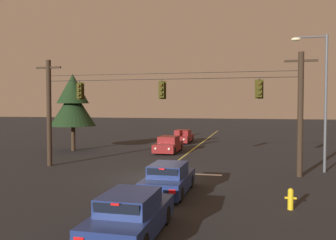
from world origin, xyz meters
name	(u,v)px	position (x,y,z in m)	size (l,w,h in m)	color
ground_plane	(155,178)	(0.00, 0.00, 0.00)	(180.00, 180.00, 0.00)	black
lane_centre_stripe	(183,157)	(0.00, 8.25, 0.00)	(0.14, 60.00, 0.01)	#D1C64C
stop_bar_paint	(193,174)	(1.90, 1.65, 0.00)	(3.40, 0.36, 0.01)	silver
signal_span_assembly	(164,112)	(0.00, 2.25, 3.68)	(17.65, 0.32, 7.07)	#2D2116
traffic_light_leftmost	(80,91)	(-5.67, 2.23, 5.01)	(0.48, 0.41, 1.22)	black
traffic_light_left_inner	(162,90)	(-0.16, 2.23, 5.01)	(0.48, 0.41, 1.22)	black
traffic_light_centre	(259,89)	(5.66, 2.23, 5.01)	(0.48, 0.41, 1.22)	black
car_waiting_near_lane	(169,179)	(1.53, -3.13, 0.65)	(1.80, 4.33, 1.39)	navy
car_oncoming_lead	(169,145)	(-1.72, 10.72, 0.65)	(1.80, 4.42, 1.39)	maroon
car_oncoming_trailing	(183,137)	(-2.03, 18.80, 0.65)	(1.80, 4.42, 1.39)	maroon
car_waiting_second_near	(130,216)	(1.62, -8.69, 0.65)	(1.80, 4.33, 1.39)	navy
street_lamp_corner	(321,90)	(9.28, 4.03, 4.97)	(2.11, 0.30, 8.31)	#4C4F54
tree_verge_near	(73,103)	(-10.26, 9.85, 4.31)	(4.04, 4.04, 6.86)	#332316
fire_hydrant	(291,198)	(6.76, -4.57, 0.44)	(0.44, 0.22, 0.84)	gold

